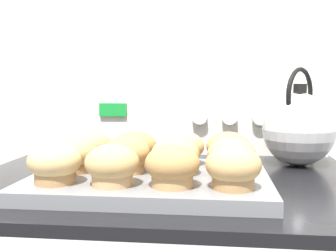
{
  "coord_description": "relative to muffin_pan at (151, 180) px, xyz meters",
  "views": [
    {
      "loc": [
        0.09,
        -0.47,
        1.1
      ],
      "look_at": [
        0.01,
        0.28,
        1.02
      ],
      "focal_mm": 45.0,
      "sensor_mm": 36.0,
      "label": 1
    }
  ],
  "objects": [
    {
      "name": "wall_back",
      "position": [
        0.02,
        0.42,
        0.26
      ],
      "size": [
        8.0,
        0.05,
        2.4
      ],
      "color": "white",
      "rests_on": "ground_plane"
    },
    {
      "name": "control_panel",
      "position": [
        0.02,
        0.36,
        0.08
      ],
      "size": [
        0.73,
        0.07,
        0.19
      ],
      "color": "white",
      "rests_on": "stove_range"
    },
    {
      "name": "muffin_pan",
      "position": [
        0.0,
        0.0,
        0.0
      ],
      "size": [
        0.4,
        0.31,
        0.02
      ],
      "color": "slate",
      "rests_on": "stove_range"
    },
    {
      "name": "muffin_r0_c0",
      "position": [
        -0.14,
        -0.09,
        0.04
      ],
      "size": [
        0.08,
        0.08,
        0.06
      ],
      "color": "#A37A4C",
      "rests_on": "muffin_pan"
    },
    {
      "name": "muffin_r0_c1",
      "position": [
        -0.04,
        -0.09,
        0.04
      ],
      "size": [
        0.08,
        0.08,
        0.06
      ],
      "color": "tan",
      "rests_on": "muffin_pan"
    },
    {
      "name": "muffin_r0_c2",
      "position": [
        0.05,
        -0.09,
        0.04
      ],
      "size": [
        0.08,
        0.08,
        0.06
      ],
      "color": "tan",
      "rests_on": "muffin_pan"
    },
    {
      "name": "muffin_r0_c3",
      "position": [
        0.14,
        -0.09,
        0.04
      ],
      "size": [
        0.08,
        0.08,
        0.06
      ],
      "color": "#A37A4C",
      "rests_on": "muffin_pan"
    },
    {
      "name": "muffin_r1_c0",
      "position": [
        -0.14,
        -0.0,
        0.04
      ],
      "size": [
        0.08,
        0.08,
        0.06
      ],
      "color": "olive",
      "rests_on": "muffin_pan"
    },
    {
      "name": "muffin_r1_c1",
      "position": [
        -0.04,
        0.0,
        0.04
      ],
      "size": [
        0.08,
        0.08,
        0.06
      ],
      "color": "tan",
      "rests_on": "muffin_pan"
    },
    {
      "name": "muffin_r1_c2",
      "position": [
        0.04,
        -0.0,
        0.04
      ],
      "size": [
        0.08,
        0.08,
        0.06
      ],
      "color": "tan",
      "rests_on": "muffin_pan"
    },
    {
      "name": "muffin_r1_c3",
      "position": [
        0.14,
        0.0,
        0.04
      ],
      "size": [
        0.08,
        0.08,
        0.06
      ],
      "color": "#A37A4C",
      "rests_on": "muffin_pan"
    },
    {
      "name": "muffin_r2_c0",
      "position": [
        -0.13,
        0.09,
        0.04
      ],
      "size": [
        0.08,
        0.08,
        0.06
      ],
      "color": "#A37A4C",
      "rests_on": "muffin_pan"
    },
    {
      "name": "muffin_r2_c1",
      "position": [
        -0.04,
        0.09,
        0.04
      ],
      "size": [
        0.08,
        0.08,
        0.06
      ],
      "color": "#A37A4C",
      "rests_on": "muffin_pan"
    },
    {
      "name": "muffin_r2_c2",
      "position": [
        0.05,
        0.09,
        0.04
      ],
      "size": [
        0.08,
        0.08,
        0.06
      ],
      "color": "tan",
      "rests_on": "muffin_pan"
    },
    {
      "name": "muffin_r2_c3",
      "position": [
        0.13,
        0.09,
        0.04
      ],
      "size": [
        0.08,
        0.08,
        0.06
      ],
      "color": "#A37A4C",
      "rests_on": "muffin_pan"
    },
    {
      "name": "tea_kettle",
      "position": [
        0.29,
        0.22,
        0.07
      ],
      "size": [
        0.16,
        0.18,
        0.21
      ],
      "color": "silver",
      "rests_on": "stove_range"
    }
  ]
}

